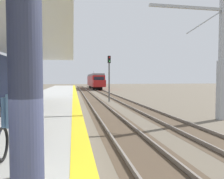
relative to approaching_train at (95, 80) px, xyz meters
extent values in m
cube|color=#A8A8A3|center=(-7.80, -40.48, -1.73)|extent=(5.00, 80.00, 0.90)
cube|color=yellow|center=(-5.55, -40.48, -1.27)|extent=(0.50, 80.00, 0.01)
cube|color=silver|center=(-7.90, -49.30, 2.17)|extent=(4.40, 24.00, 0.16)
cylinder|color=#2D334C|center=(-5.95, -55.90, -0.04)|extent=(0.16, 0.16, 4.27)
cube|color=white|center=(-7.50, -47.30, 1.64)|extent=(0.08, 1.40, 0.36)
cylinder|color=#333333|center=(-7.50, -47.30, 1.96)|extent=(0.03, 0.03, 0.27)
cube|color=#4C3D2D|center=(-3.40, -36.48, -2.17)|extent=(2.34, 120.00, 0.01)
cube|color=slate|center=(-4.12, -36.48, -2.09)|extent=(0.08, 120.00, 0.15)
cube|color=slate|center=(-2.68, -36.48, -2.09)|extent=(0.08, 120.00, 0.15)
cube|color=#4C3D2D|center=(0.00, -36.48, -2.17)|extent=(2.34, 120.00, 0.01)
cube|color=slate|center=(-0.72, -36.48, -2.09)|extent=(0.08, 120.00, 0.15)
cube|color=slate|center=(0.72, -36.48, -2.09)|extent=(0.08, 120.00, 0.15)
cube|color=maroon|center=(0.00, 0.38, -0.11)|extent=(2.90, 18.00, 2.70)
cube|color=slate|center=(0.00, 0.38, 1.46)|extent=(2.67, 18.00, 0.44)
cube|color=black|center=(0.00, -8.64, 0.30)|extent=(2.32, 0.06, 1.21)
cube|color=maroon|center=(0.00, -9.42, -0.58)|extent=(2.78, 1.60, 1.49)
cube|color=black|center=(1.46, 0.38, 0.30)|extent=(0.04, 15.84, 0.86)
cylinder|color=#333333|center=(0.00, 3.98, 2.13)|extent=(0.06, 0.06, 0.90)
cube|color=black|center=(0.00, -5.47, -1.82)|extent=(2.17, 2.20, 0.72)
cube|color=black|center=(0.00, 6.23, -1.82)|extent=(2.17, 2.20, 0.72)
cylinder|color=beige|center=(-6.72, -53.17, -0.84)|extent=(0.15, 0.15, 0.88)
cylinder|color=beige|center=(-6.52, -53.17, -0.84)|extent=(0.15, 0.15, 0.88)
cube|color=#4C7099|center=(-6.62, -53.17, -0.12)|extent=(0.38, 0.22, 0.56)
cylinder|color=#4C7099|center=(-6.87, -53.17, -0.14)|extent=(0.09, 0.09, 0.50)
cylinder|color=#4C7099|center=(-6.37, -53.17, -0.14)|extent=(0.09, 0.09, 0.50)
sphere|color=tan|center=(-6.62, -53.17, 0.28)|extent=(0.22, 0.22, 0.22)
cylinder|color=beige|center=(-6.62, -53.17, 0.37)|extent=(0.30, 0.30, 0.02)
torus|color=black|center=(-7.17, -52.34, -0.92)|extent=(0.06, 0.72, 0.72)
cylinder|color=#262626|center=(-7.17, -52.44, -0.33)|extent=(0.48, 0.03, 0.03)
cylinder|color=#4C4C4C|center=(-1.72, -32.91, 0.02)|extent=(0.16, 0.16, 4.40)
cube|color=black|center=(-1.72, -32.91, 2.62)|extent=(0.32, 0.24, 0.80)
sphere|color=red|center=(-1.72, -33.05, 2.84)|extent=(0.16, 0.16, 0.16)
sphere|color=green|center=(-1.72, -33.05, 2.40)|extent=(0.16, 0.16, 0.16)
cube|color=#9EA3A8|center=(3.46, -44.85, -0.30)|extent=(0.40, 0.40, 3.75)
cube|color=#9EA3A8|center=(3.46, -44.85, 3.45)|extent=(0.28, 0.28, 3.75)
cube|color=#9EA3A8|center=(1.06, -44.85, 4.72)|extent=(4.80, 0.16, 0.16)
cylinder|color=#9EA3A8|center=(2.26, -44.85, 3.92)|extent=(2.47, 0.07, 1.60)
cube|color=brown|center=(-8.93, -44.42, -0.84)|extent=(0.44, 1.60, 0.06)
cube|color=brown|center=(-9.13, -44.42, -0.60)|extent=(0.06, 1.60, 0.40)
cube|color=#333333|center=(-8.93, -45.02, -1.06)|extent=(0.36, 0.08, 0.44)
cube|color=#333333|center=(-8.93, -43.82, -1.06)|extent=(0.36, 0.08, 0.44)
camera|label=1|loc=(-5.73, -56.99, 0.42)|focal=34.50mm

